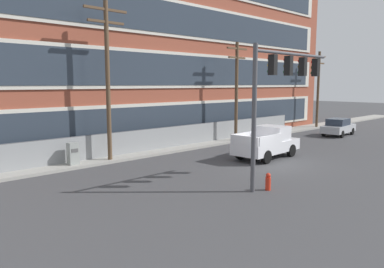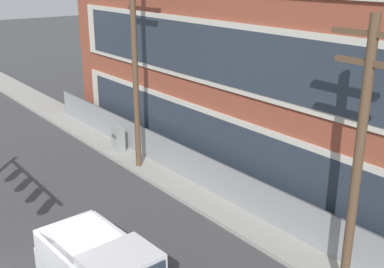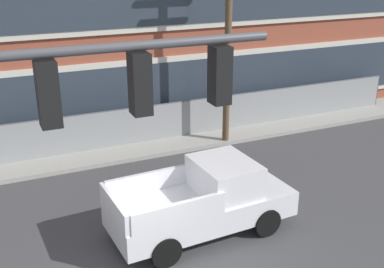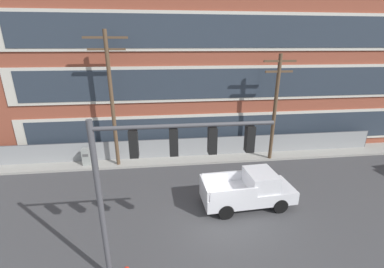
# 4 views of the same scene
# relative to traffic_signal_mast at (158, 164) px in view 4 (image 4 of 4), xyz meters

# --- Properties ---
(ground_plane) EXTENTS (160.00, 160.00, 0.00)m
(ground_plane) POSITION_rel_traffic_signal_mast_xyz_m (2.75, 2.70, -4.76)
(ground_plane) COLOR #424244
(sidewalk_building_side) EXTENTS (80.00, 2.14, 0.16)m
(sidewalk_building_side) POSITION_rel_traffic_signal_mast_xyz_m (2.75, 10.34, -4.68)
(sidewalk_building_side) COLOR #9E9B93
(sidewalk_building_side) RESTS_ON ground
(brick_mill_building) EXTENTS (36.95, 11.06, 18.73)m
(brick_mill_building) POSITION_rel_traffic_signal_mast_xyz_m (6.20, 16.65, 4.61)
(brick_mill_building) COLOR brown
(brick_mill_building) RESTS_ON ground
(chain_link_fence) EXTENTS (30.77, 0.06, 1.64)m
(chain_link_fence) POSITION_rel_traffic_signal_mast_xyz_m (1.99, 10.65, -3.93)
(chain_link_fence) COLOR gray
(chain_link_fence) RESTS_ON ground
(traffic_signal_mast) EXTENTS (6.00, 0.43, 6.36)m
(traffic_signal_mast) POSITION_rel_traffic_signal_mast_xyz_m (0.00, 0.00, 0.00)
(traffic_signal_mast) COLOR #4C4C51
(traffic_signal_mast) RESTS_ON ground
(pickup_truck_white) EXTENTS (5.14, 2.32, 1.99)m
(pickup_truck_white) POSITION_rel_traffic_signal_mast_xyz_m (4.82, 3.98, -3.82)
(pickup_truck_white) COLOR silver
(pickup_truck_white) RESTS_ON ground
(utility_pole_near_corner) EXTENTS (2.78, 0.26, 9.40)m
(utility_pole_near_corner) POSITION_rel_traffic_signal_mast_xyz_m (-3.12, 9.77, 0.47)
(utility_pole_near_corner) COLOR brown
(utility_pole_near_corner) RESTS_ON ground
(utility_pole_midblock) EXTENTS (2.31, 0.26, 7.91)m
(utility_pole_midblock) POSITION_rel_traffic_signal_mast_xyz_m (8.36, 9.49, -0.38)
(utility_pole_midblock) COLOR brown
(utility_pole_midblock) RESTS_ON ground
(electrical_cabinet) EXTENTS (0.56, 0.48, 1.41)m
(electrical_cabinet) POSITION_rel_traffic_signal_mast_xyz_m (-5.37, 9.99, -4.06)
(electrical_cabinet) COLOR #939993
(electrical_cabinet) RESTS_ON ground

